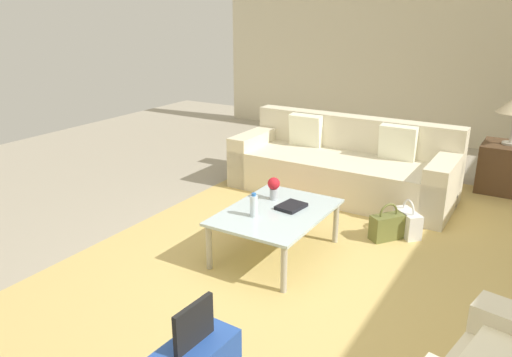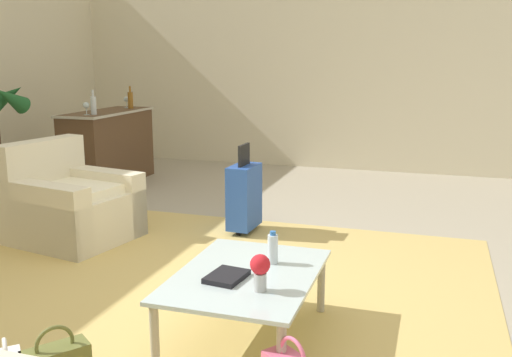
% 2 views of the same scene
% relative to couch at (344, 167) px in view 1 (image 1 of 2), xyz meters
% --- Properties ---
extents(ground_plane, '(12.00, 12.00, 0.00)m').
position_rel_couch_xyz_m(ground_plane, '(2.20, 0.60, -0.29)').
color(ground_plane, '#A89E89').
extents(wall_left, '(0.12, 8.00, 3.10)m').
position_rel_couch_xyz_m(wall_left, '(-2.86, 0.60, 1.26)').
color(wall_left, beige).
rests_on(wall_left, ground).
extents(area_rug, '(5.20, 4.40, 0.01)m').
position_rel_couch_xyz_m(area_rug, '(1.60, 0.80, -0.29)').
color(area_rug, tan).
rests_on(area_rug, ground).
extents(couch, '(0.98, 2.49, 0.84)m').
position_rel_couch_xyz_m(couch, '(0.00, 0.00, 0.00)').
color(couch, beige).
rests_on(couch, ground).
extents(coffee_table, '(1.10, 0.79, 0.42)m').
position_rel_couch_xyz_m(coffee_table, '(1.80, 0.10, 0.08)').
color(coffee_table, silver).
rests_on(coffee_table, ground).
extents(water_bottle, '(0.06, 0.06, 0.20)m').
position_rel_couch_xyz_m(water_bottle, '(2.00, -0.00, 0.22)').
color(water_bottle, silver).
rests_on(water_bottle, coffee_table).
extents(coffee_table_book, '(0.27, 0.22, 0.03)m').
position_rel_couch_xyz_m(coffee_table_book, '(1.68, 0.18, 0.14)').
color(coffee_table_book, black).
rests_on(coffee_table_book, coffee_table).
extents(flower_vase, '(0.11, 0.11, 0.21)m').
position_rel_couch_xyz_m(flower_vase, '(1.58, -0.05, 0.25)').
color(flower_vase, '#B2B7BC').
rests_on(flower_vase, coffee_table).
extents(side_table, '(0.57, 0.57, 0.56)m').
position_rel_couch_xyz_m(side_table, '(-1.00, 1.60, -0.01)').
color(side_table, '#513823').
rests_on(side_table, ground).
extents(handbag_olive, '(0.34, 0.30, 0.36)m').
position_rel_couch_xyz_m(handbag_olive, '(0.99, 0.83, -0.16)').
color(handbag_olive, olive).
rests_on(handbag_olive, ground).
extents(handbag_pink, '(0.30, 0.34, 0.36)m').
position_rel_couch_xyz_m(handbag_pink, '(1.23, -0.32, -0.16)').
color(handbag_pink, pink).
rests_on(handbag_pink, ground).
extents(handbag_white, '(0.33, 0.32, 0.36)m').
position_rel_couch_xyz_m(handbag_white, '(0.80, 0.96, -0.16)').
color(handbag_white, white).
rests_on(handbag_white, ground).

